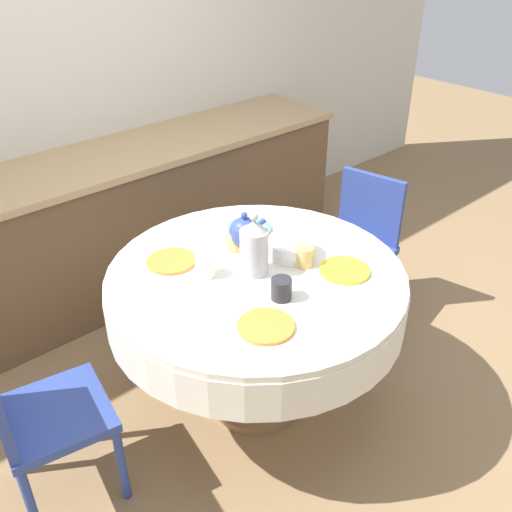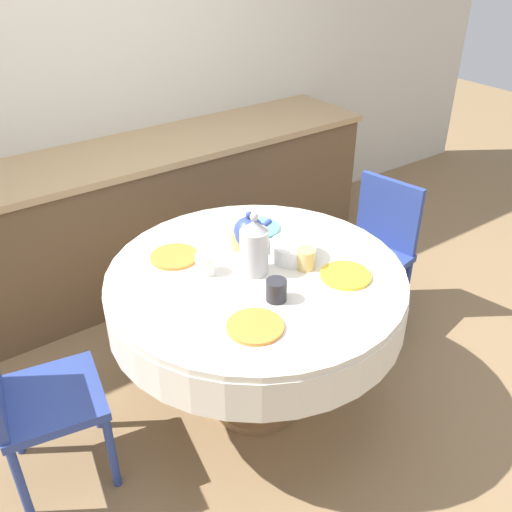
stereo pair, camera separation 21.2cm
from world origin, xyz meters
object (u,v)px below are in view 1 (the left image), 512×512
chair_left (359,240)px  coffee_carafe (254,247)px  chair_right (34,412)px  teapot (245,233)px

chair_left → coffee_carafe: bearing=89.6°
chair_left → coffee_carafe: size_ratio=2.96×
coffee_carafe → chair_left: bearing=11.3°
chair_right → teapot: (1.06, 0.01, 0.38)m
chair_right → coffee_carafe: (0.96, -0.17, 0.42)m
coffee_carafe → teapot: 0.21m
chair_left → chair_right: 1.93m
chair_left → chair_right: size_ratio=1.00×
coffee_carafe → teapot: size_ratio=1.44×
teapot → coffee_carafe: bearing=-119.1°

